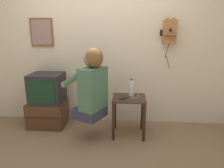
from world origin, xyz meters
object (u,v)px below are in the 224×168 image
(wall_phone_antique, at_px, (169,32))
(cell_phone_held, at_px, (123,98))
(cell_phone_spare, at_px, (136,97))
(person, at_px, (92,85))
(water_bottle, at_px, (131,88))
(television, at_px, (47,88))
(framed_picture, at_px, (42,32))

(wall_phone_antique, relative_size, cell_phone_held, 5.63)
(cell_phone_spare, bearing_deg, cell_phone_held, -105.93)
(person, xyz_separation_m, cell_phone_spare, (0.59, 0.20, -0.21))
(wall_phone_antique, relative_size, water_bottle, 3.01)
(cell_phone_held, xyz_separation_m, water_bottle, (0.12, 0.14, 0.11))
(television, relative_size, water_bottle, 1.92)
(person, bearing_deg, water_bottle, -36.15)
(television, bearing_deg, cell_phone_spare, -7.58)
(person, height_order, television, person)
(framed_picture, distance_m, water_bottle, 1.66)
(person, relative_size, wall_phone_antique, 1.26)
(television, relative_size, cell_phone_spare, 3.61)
(cell_phone_held, bearing_deg, water_bottle, 87.98)
(television, bearing_deg, wall_phone_antique, 6.33)
(water_bottle, bearing_deg, framed_picture, 165.77)
(person, bearing_deg, cell_phone_held, -45.91)
(cell_phone_spare, distance_m, water_bottle, 0.15)
(wall_phone_antique, height_order, cell_phone_held, wall_phone_antique)
(television, height_order, wall_phone_antique, wall_phone_antique)
(cell_phone_spare, height_order, water_bottle, water_bottle)
(television, distance_m, framed_picture, 0.88)
(framed_picture, bearing_deg, person, -35.34)
(wall_phone_antique, xyz_separation_m, water_bottle, (-0.54, -0.32, -0.78))
(wall_phone_antique, height_order, cell_phone_spare, wall_phone_antique)
(person, height_order, cell_phone_held, person)
(wall_phone_antique, distance_m, framed_picture, 1.97)
(wall_phone_antique, relative_size, cell_phone_spare, 5.64)
(cell_phone_spare, relative_size, water_bottle, 0.53)
(television, xyz_separation_m, cell_phone_spare, (1.37, -0.18, -0.05))
(person, distance_m, television, 0.88)
(cell_phone_held, bearing_deg, framed_picture, -163.96)
(television, distance_m, wall_phone_antique, 2.05)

